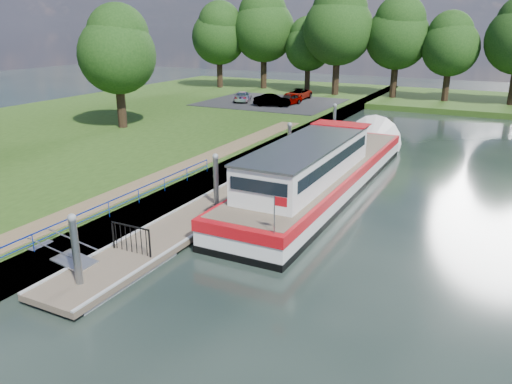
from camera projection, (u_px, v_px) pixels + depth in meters
The scene contains 18 objects.
ground at pixel (92, 287), 17.65m from camera, with size 160.00×160.00×0.00m, color black.
riverbank at pixel (59, 141), 37.94m from camera, with size 32.00×90.00×0.78m, color #233F12.
bank_edge at pixel (236, 166), 31.29m from camera, with size 1.10×90.00×0.78m, color #473D2D.
far_bank at pixel (508, 104), 56.29m from camera, with size 60.00×18.00×0.60m, color #233F12.
footpath at pixel (139, 186), 26.04m from camera, with size 1.60×40.00×0.05m, color brown.
carpark at pixel (271, 102), 54.21m from camera, with size 14.00×12.00×0.06m, color black.
blue_fence at pixel (92, 213), 20.94m from camera, with size 0.04×18.04×0.72m.
pontoon at pixel (258, 183), 28.56m from camera, with size 2.50×30.00×0.56m.
mooring_piles at pixel (258, 165), 28.22m from camera, with size 0.30×27.30×3.55m.
gangway at pixel (63, 255), 18.66m from camera, with size 2.58×1.00×0.92m.
gate_panel at pixel (131, 235), 19.14m from camera, with size 1.85×0.05×1.15m.
barge at pixel (326, 170), 27.92m from camera, with size 4.36×21.15×4.78m.
horizon_trees at pixel (386, 33), 56.91m from camera, with size 54.38×10.03×12.87m.
bank_tree_a at pixel (117, 49), 39.25m from camera, with size 6.12×6.12×9.72m.
car_a at pixel (289, 99), 52.13m from camera, with size 1.35×3.35×1.14m, color #999999.
car_b at pixel (272, 100), 51.20m from camera, with size 1.29×3.70×1.22m, color #999999.
car_c at pixel (243, 96), 54.34m from camera, with size 1.55×3.80×1.10m, color #999999.
car_d at pixel (298, 94), 55.74m from camera, with size 1.97×4.27×1.19m, color #999999.
Camera 1 is at (12.30, -11.30, 8.81)m, focal length 35.00 mm.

